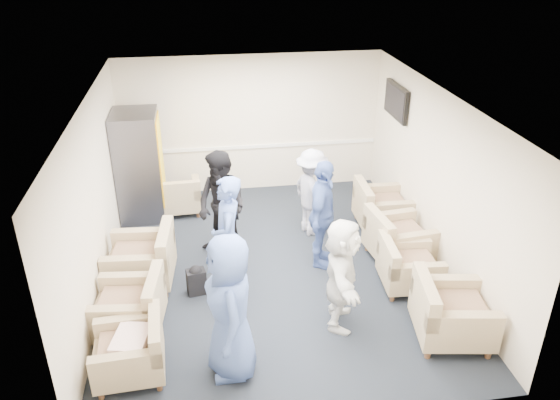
{
  "coord_description": "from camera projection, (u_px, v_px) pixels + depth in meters",
  "views": [
    {
      "loc": [
        -0.98,
        -7.08,
        4.74
      ],
      "look_at": [
        0.14,
        0.2,
        1.08
      ],
      "focal_mm": 35.0,
      "sensor_mm": 36.0,
      "label": 1
    }
  ],
  "objects": [
    {
      "name": "armchair_left_mid",
      "position": [
        133.0,
        308.0,
        7.06
      ],
      "size": [
        0.95,
        0.95,
        0.69
      ],
      "rotation": [
        0.0,
        0.0,
        -1.68
      ],
      "color": "tan",
      "rests_on": "floor"
    },
    {
      "name": "armchair_right_far",
      "position": [
        379.0,
        209.0,
        9.55
      ],
      "size": [
        0.9,
        0.9,
        0.71
      ],
      "rotation": [
        0.0,
        0.0,
        1.54
      ],
      "color": "tan",
      "rests_on": "floor"
    },
    {
      "name": "person_front_left",
      "position": [
        230.0,
        308.0,
        6.15
      ],
      "size": [
        0.64,
        0.93,
        1.83
      ],
      "primitive_type": "imported",
      "rotation": [
        0.0,
        0.0,
        -1.5
      ],
      "color": "#445EA3",
      "rests_on": "floor"
    },
    {
      "name": "person_back_right",
      "position": [
        312.0,
        193.0,
        9.19
      ],
      "size": [
        0.83,
        1.11,
        1.52
      ],
      "primitive_type": "imported",
      "rotation": [
        0.0,
        0.0,
        1.87
      ],
      "color": "silver",
      "rests_on": "floor"
    },
    {
      "name": "pillow",
      "position": [
        131.0,
        341.0,
        6.28
      ],
      "size": [
        0.48,
        0.57,
        0.15
      ],
      "primitive_type": "cube",
      "rotation": [
        0.0,
        0.0,
        -1.78
      ],
      "color": "white",
      "rests_on": "armchair_left_near"
    },
    {
      "name": "backpack",
      "position": [
        196.0,
        279.0,
        7.83
      ],
      "size": [
        0.3,
        0.24,
        0.46
      ],
      "rotation": [
        0.0,
        0.0,
        0.19
      ],
      "color": "black",
      "rests_on": "floor"
    },
    {
      "name": "front_wall",
      "position": [
        316.0,
        322.0,
        5.25
      ],
      "size": [
        5.0,
        0.02,
        2.7
      ],
      "primitive_type": "cube",
      "color": "beige",
      "rests_on": "floor"
    },
    {
      "name": "floor",
      "position": [
        273.0,
        268.0,
        8.51
      ],
      "size": [
        6.0,
        6.0,
        0.0
      ],
      "primitive_type": "plane",
      "color": "black",
      "rests_on": "ground"
    },
    {
      "name": "vending_machine",
      "position": [
        140.0,
        166.0,
        9.69
      ],
      "size": [
        0.79,
        0.93,
        1.95
      ],
      "color": "#54535C",
      "rests_on": "floor"
    },
    {
      "name": "armchair_left_far",
      "position": [
        145.0,
        261.0,
        8.0
      ],
      "size": [
        1.01,
        1.01,
        0.75
      ],
      "rotation": [
        0.0,
        0.0,
        -1.66
      ],
      "color": "tan",
      "rests_on": "floor"
    },
    {
      "name": "person_front_right",
      "position": [
        342.0,
        274.0,
        7.01
      ],
      "size": [
        0.82,
        1.5,
        1.55
      ],
      "primitive_type": "imported",
      "rotation": [
        0.0,
        0.0,
        1.31
      ],
      "color": "white",
      "rests_on": "floor"
    },
    {
      "name": "person_back_left",
      "position": [
        222.0,
        207.0,
        8.43
      ],
      "size": [
        1.09,
        1.09,
        1.78
      ],
      "primitive_type": "imported",
      "rotation": [
        0.0,
        0.0,
        -0.81
      ],
      "color": "black",
      "rests_on": "floor"
    },
    {
      "name": "armchair_corner",
      "position": [
        179.0,
        197.0,
        10.06
      ],
      "size": [
        0.81,
        0.81,
        0.62
      ],
      "rotation": [
        0.0,
        0.0,
        3.18
      ],
      "color": "tan",
      "rests_on": "floor"
    },
    {
      "name": "armchair_left_near",
      "position": [
        134.0,
        352.0,
        6.36
      ],
      "size": [
        0.84,
        0.84,
        0.64
      ],
      "rotation": [
        0.0,
        0.0,
        -1.52
      ],
      "color": "tan",
      "rests_on": "floor"
    },
    {
      "name": "person_mid_right",
      "position": [
        322.0,
        215.0,
        8.25
      ],
      "size": [
        0.8,
        1.1,
        1.74
      ],
      "primitive_type": "imported",
      "rotation": [
        0.0,
        0.0,
        1.16
      ],
      "color": "#445EA3",
      "rests_on": "floor"
    },
    {
      "name": "armchair_right_midnear",
      "position": [
        406.0,
        268.0,
        7.94
      ],
      "size": [
        0.86,
        0.86,
        0.64
      ],
      "rotation": [
        0.0,
        0.0,
        1.5
      ],
      "color": "tan",
      "rests_on": "floor"
    },
    {
      "name": "ceiling",
      "position": [
        272.0,
        99.0,
        7.3
      ],
      "size": [
        6.0,
        6.0,
        0.0
      ],
      "primitive_type": "plane",
      "rotation": [
        3.14,
        0.0,
        0.0
      ],
      "color": "silver",
      "rests_on": "back_wall"
    },
    {
      "name": "armchair_right_midfar",
      "position": [
        395.0,
        240.0,
        8.59
      ],
      "size": [
        0.98,
        0.98,
        0.71
      ],
      "rotation": [
        0.0,
        0.0,
        1.69
      ],
      "color": "tan",
      "rests_on": "floor"
    },
    {
      "name": "right_wall",
      "position": [
        436.0,
        179.0,
        8.24
      ],
      "size": [
        0.02,
        6.0,
        2.7
      ],
      "primitive_type": "cube",
      "color": "beige",
      "rests_on": "floor"
    },
    {
      "name": "chair_rail",
      "position": [
        252.0,
        147.0,
        10.74
      ],
      "size": [
        4.98,
        0.04,
        0.06
      ],
      "primitive_type": "cube",
      "color": "white",
      "rests_on": "back_wall"
    },
    {
      "name": "person_mid_left",
      "position": [
        228.0,
        238.0,
        7.52
      ],
      "size": [
        0.48,
        0.69,
        1.83
      ],
      "primitive_type": "imported",
      "rotation": [
        0.0,
        0.0,
        -1.63
      ],
      "color": "#445EA3",
      "rests_on": "floor"
    },
    {
      "name": "tv",
      "position": [
        396.0,
        101.0,
        9.52
      ],
      "size": [
        0.1,
        1.0,
        0.58
      ],
      "color": "black",
      "rests_on": "right_wall"
    },
    {
      "name": "armchair_right_near",
      "position": [
        448.0,
        314.0,
        6.91
      ],
      "size": [
        1.05,
        1.05,
        0.73
      ],
      "rotation": [
        0.0,
        0.0,
        1.42
      ],
      "color": "tan",
      "rests_on": "floor"
    },
    {
      "name": "back_wall",
      "position": [
        251.0,
        124.0,
        10.56
      ],
      "size": [
        5.0,
        0.02,
        2.7
      ],
      "primitive_type": "cube",
      "color": "beige",
      "rests_on": "floor"
    },
    {
      "name": "left_wall",
      "position": [
        95.0,
        202.0,
        7.57
      ],
      "size": [
        0.02,
        6.0,
        2.7
      ],
      "primitive_type": "cube",
      "color": "beige",
      "rests_on": "floor"
    }
  ]
}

